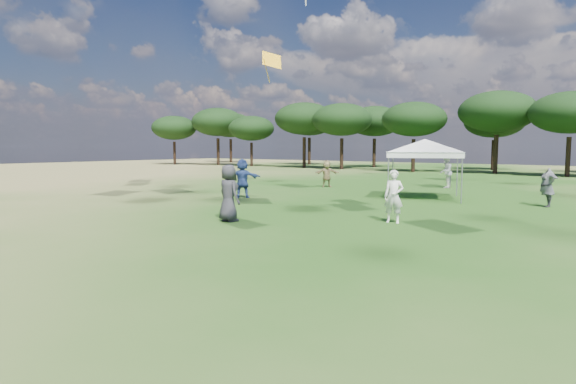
# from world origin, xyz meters

# --- Properties ---
(tent_left) EXTENTS (6.19, 6.19, 3.09)m
(tent_left) POSITION_xyz_m (-5.60, 22.01, 2.66)
(tent_left) COLOR gray
(tent_left) RESTS_ON ground
(festival_crowd) EXTENTS (29.25, 21.40, 1.93)m
(festival_crowd) POSITION_xyz_m (-0.05, 22.49, 0.90)
(festival_crowd) COLOR #2A597E
(festival_crowd) RESTS_ON ground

